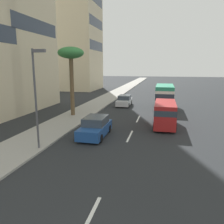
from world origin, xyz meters
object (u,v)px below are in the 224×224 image
object	(u,v)px
van_third	(165,113)
minibus_fourth	(164,96)
street_lamp	(36,88)
car_lead	(124,101)
palm_tree	(71,57)
car_second	(95,127)

from	to	relation	value
van_third	minibus_fourth	xyz separation A→B (m)	(9.61, 0.05, 0.40)
minibus_fourth	street_lamp	xyz separation A→B (m)	(-17.95, 8.42, 2.53)
car_lead	minibus_fourth	xyz separation A→B (m)	(-1.09, -5.74, 1.03)
car_lead	minibus_fourth	bearing A→B (deg)	79.23
car_lead	van_third	size ratio (longest dim) A/B	0.81
van_third	palm_tree	size ratio (longest dim) A/B	0.68
van_third	car_lead	bearing A→B (deg)	28.39
car_lead	car_second	size ratio (longest dim) A/B	0.96
car_lead	palm_tree	xyz separation A→B (m)	(-8.34, 4.68, 6.06)
street_lamp	minibus_fourth	bearing A→B (deg)	-25.13
street_lamp	palm_tree	bearing A→B (deg)	10.59
car_second	van_third	size ratio (longest dim) A/B	0.85
car_second	street_lamp	bearing A→B (deg)	-35.75
minibus_fourth	palm_tree	distance (m)	13.65
street_lamp	car_lead	bearing A→B (deg)	-8.02
car_lead	minibus_fourth	size ratio (longest dim) A/B	0.66
palm_tree	street_lamp	xyz separation A→B (m)	(-10.69, -2.00, -2.50)
minibus_fourth	street_lamp	size ratio (longest dim) A/B	0.96
minibus_fourth	palm_tree	size ratio (longest dim) A/B	0.84
car_second	palm_tree	bearing A→B (deg)	-144.64
car_lead	street_lamp	world-z (taller)	street_lamp
van_third	palm_tree	distance (m)	12.03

